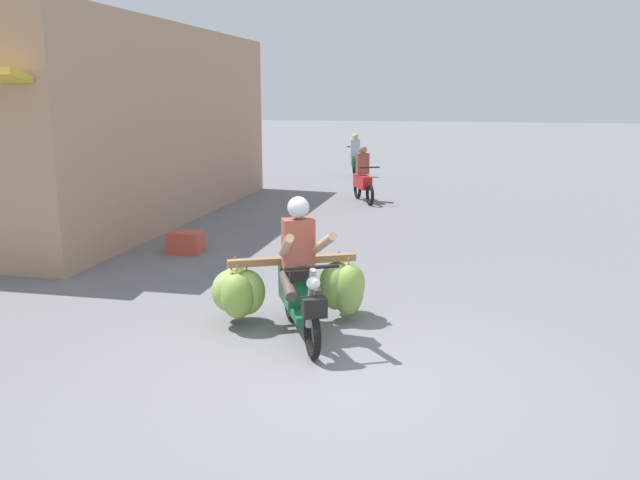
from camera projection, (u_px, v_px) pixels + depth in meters
The scene contains 6 objects.
ground_plane at pixel (332, 377), 6.37m from camera, with size 120.00×120.00×0.00m, color slate.
motorbike_main_loaded at pixel (291, 286), 7.68m from camera, with size 1.86×1.99×1.58m.
motorbike_distant_ahead_left at pixel (355, 159), 21.68m from camera, with size 0.59×1.60×1.40m.
motorbike_distant_ahead_right at pixel (363, 179), 16.59m from camera, with size 0.83×1.50×1.40m.
shopfront_building at pixel (104, 124), 14.32m from camera, with size 4.04×10.23×4.03m.
produce_crate at pixel (186, 242), 11.32m from camera, with size 0.56×0.40×0.36m, color #CC4C38.
Camera 1 is at (1.17, -5.82, 2.66)m, focal length 37.26 mm.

